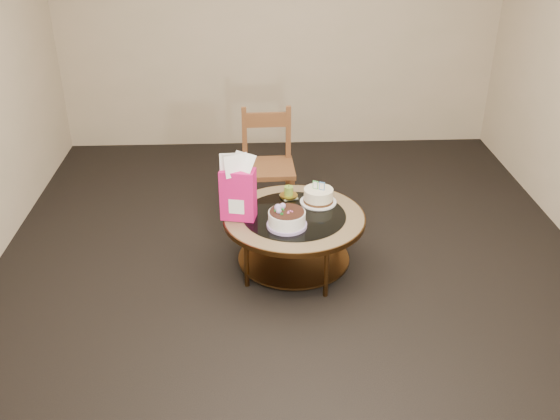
{
  "coord_description": "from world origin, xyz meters",
  "views": [
    {
      "loc": [
        -0.28,
        -3.89,
        2.6
      ],
      "look_at": [
        -0.1,
        0.02,
        0.49
      ],
      "focal_mm": 40.0,
      "sensor_mm": 36.0,
      "label": 1
    }
  ],
  "objects_px": {
    "coffee_table": "(294,225)",
    "gift_bag": "(238,188)",
    "dining_chair": "(268,165)",
    "decorated_cake": "(287,220)",
    "cream_cake": "(318,196)"
  },
  "relations": [
    {
      "from": "decorated_cake",
      "to": "cream_cake",
      "type": "xyz_separation_m",
      "value": [
        0.25,
        0.34,
        -0.0
      ]
    },
    {
      "from": "gift_bag",
      "to": "coffee_table",
      "type": "bearing_deg",
      "value": 14.8
    },
    {
      "from": "decorated_cake",
      "to": "gift_bag",
      "type": "bearing_deg",
      "value": 156.72
    },
    {
      "from": "coffee_table",
      "to": "cream_cake",
      "type": "height_order",
      "value": "cream_cake"
    },
    {
      "from": "gift_bag",
      "to": "dining_chair",
      "type": "height_order",
      "value": "gift_bag"
    },
    {
      "from": "decorated_cake",
      "to": "dining_chair",
      "type": "distance_m",
      "value": 1.01
    },
    {
      "from": "cream_cake",
      "to": "gift_bag",
      "type": "height_order",
      "value": "gift_bag"
    },
    {
      "from": "dining_chair",
      "to": "decorated_cake",
      "type": "bearing_deg",
      "value": -85.91
    },
    {
      "from": "decorated_cake",
      "to": "dining_chair",
      "type": "bearing_deg",
      "value": 95.81
    },
    {
      "from": "gift_bag",
      "to": "decorated_cake",
      "type": "bearing_deg",
      "value": -11.15
    },
    {
      "from": "cream_cake",
      "to": "coffee_table",
      "type": "bearing_deg",
      "value": -111.15
    },
    {
      "from": "coffee_table",
      "to": "gift_bag",
      "type": "xyz_separation_m",
      "value": [
        -0.39,
        -0.02,
        0.32
      ]
    },
    {
      "from": "coffee_table",
      "to": "gift_bag",
      "type": "height_order",
      "value": "gift_bag"
    },
    {
      "from": "coffee_table",
      "to": "dining_chair",
      "type": "xyz_separation_m",
      "value": [
        -0.17,
        0.85,
        0.09
      ]
    },
    {
      "from": "gift_bag",
      "to": "dining_chair",
      "type": "distance_m",
      "value": 0.92
    }
  ]
}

